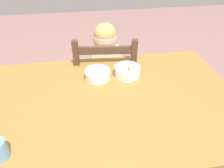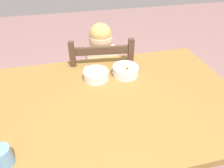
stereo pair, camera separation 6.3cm
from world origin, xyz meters
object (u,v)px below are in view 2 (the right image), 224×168
(dining_table, at_px, (110,112))
(bowl_of_carrots, at_px, (125,70))
(bowl_of_peas, at_px, (96,75))
(drinking_cup, at_px, (3,157))
(spoon, at_px, (118,74))
(dining_chair, at_px, (102,86))
(child_figure, at_px, (102,67))

(dining_table, xyz_separation_m, bowl_of_carrots, (0.15, 0.20, 0.13))
(bowl_of_peas, distance_m, drinking_cup, 0.65)
(bowl_of_peas, relative_size, spoon, 1.34)
(dining_table, distance_m, drinking_cup, 0.56)
(dining_chair, relative_size, spoon, 7.94)
(dining_table, distance_m, bowl_of_carrots, 0.28)
(bowl_of_carrots, bearing_deg, spoon, 167.31)
(dining_table, distance_m, child_figure, 0.50)
(dining_chair, bearing_deg, bowl_of_carrots, -72.00)
(bowl_of_peas, height_order, drinking_cup, drinking_cup)
(dining_table, distance_m, bowl_of_peas, 0.24)
(bowl_of_peas, xyz_separation_m, drinking_cup, (-0.43, -0.48, 0.01))
(dining_chair, height_order, child_figure, child_figure)
(drinking_cup, bearing_deg, bowl_of_carrots, 38.28)
(drinking_cup, bearing_deg, spoon, 41.14)
(bowl_of_carrots, bearing_deg, child_figure, 107.30)
(bowl_of_carrots, bearing_deg, dining_chair, 108.00)
(dining_table, height_order, spoon, spoon)
(dining_chair, height_order, bowl_of_peas, dining_chair)
(bowl_of_peas, distance_m, bowl_of_carrots, 0.18)
(bowl_of_peas, bearing_deg, drinking_cup, -131.65)
(dining_chair, bearing_deg, dining_table, -95.44)
(dining_chair, distance_m, spoon, 0.41)
(dining_table, relative_size, dining_chair, 1.59)
(dining_table, bearing_deg, dining_chair, 84.56)
(dining_table, bearing_deg, drinking_cup, -149.14)
(dining_table, bearing_deg, bowl_of_peas, 100.31)
(dining_chair, relative_size, child_figure, 0.94)
(bowl_of_carrots, distance_m, drinking_cup, 0.78)
(dining_chair, height_order, spoon, dining_chair)
(child_figure, bearing_deg, dining_table, -96.21)
(dining_table, distance_m, spoon, 0.26)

